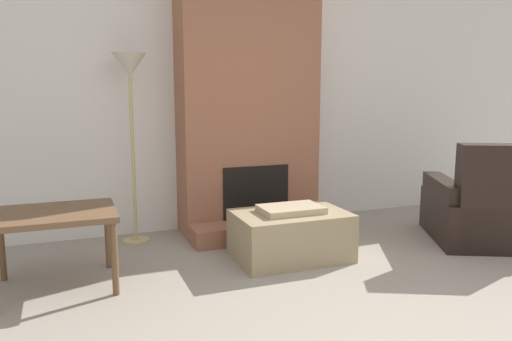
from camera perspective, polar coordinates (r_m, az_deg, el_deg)
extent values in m
cube|color=silver|center=(4.92, -1.92, 8.85)|extent=(8.10, 0.06, 2.60)
cube|color=#935B42|center=(4.70, -0.94, 8.84)|extent=(1.29, 0.43, 2.60)
cube|color=#935B42|center=(4.53, 0.72, -6.82)|extent=(1.29, 0.31, 0.16)
cube|color=black|center=(4.59, 0.02, -2.48)|extent=(0.63, 0.02, 0.48)
cube|color=#998460|center=(4.00, 3.98, -7.42)|extent=(0.88, 0.59, 0.38)
cube|color=tan|center=(3.94, 4.02, -4.43)|extent=(0.48, 0.32, 0.05)
cube|color=black|center=(4.90, 24.17, -4.96)|extent=(1.14, 1.21, 0.40)
cube|color=black|center=(4.50, 25.94, -3.00)|extent=(0.67, 0.46, 0.90)
cube|color=black|center=(4.79, 20.53, -4.16)|extent=(0.52, 0.84, 0.55)
cube|color=brown|center=(3.60, -22.14, -4.67)|extent=(0.80, 0.62, 0.04)
cylinder|color=brown|center=(3.42, -15.84, -9.69)|extent=(0.04, 0.04, 0.49)
cylinder|color=brown|center=(3.95, -27.08, -7.78)|extent=(0.04, 0.04, 0.49)
cylinder|color=brown|center=(3.93, -16.59, -7.21)|extent=(0.04, 0.04, 0.49)
cylinder|color=tan|center=(4.59, -13.52, -7.78)|extent=(0.23, 0.23, 0.02)
cylinder|color=tan|center=(4.44, -13.87, 1.16)|extent=(0.03, 0.03, 1.42)
cone|color=beige|center=(4.40, -14.28, 11.64)|extent=(0.29, 0.29, 0.19)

